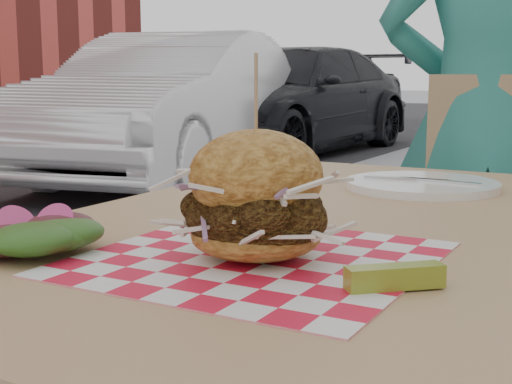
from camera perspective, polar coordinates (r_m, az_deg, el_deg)
diner at (r=2.13m, az=17.77°, el=5.77°), size 0.69×0.54×1.66m
car_white at (r=6.67m, az=-6.59°, el=6.94°), size 2.22×4.26×1.34m
car_dark at (r=8.70m, az=2.58°, el=7.38°), size 2.01×4.50×1.28m
patio_table at (r=1.01m, az=7.77°, el=-6.69°), size 0.80×1.20×0.75m
patio_chair at (r=2.01m, az=17.92°, el=-2.47°), size 0.50×0.51×0.95m
paper_liner at (r=0.79m, az=-0.00°, el=-5.33°), size 0.36×0.36×0.00m
sandwich at (r=0.77m, az=-0.00°, el=-0.85°), size 0.19×0.19×0.22m
pickle_spear at (r=0.69m, az=11.05°, el=-6.68°), size 0.09×0.08×0.02m
side_salad at (r=0.85m, az=-17.38°, el=-3.64°), size 0.14×0.13×0.05m
place_setting at (r=1.30m, az=13.12°, el=0.58°), size 0.27×0.27×0.02m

